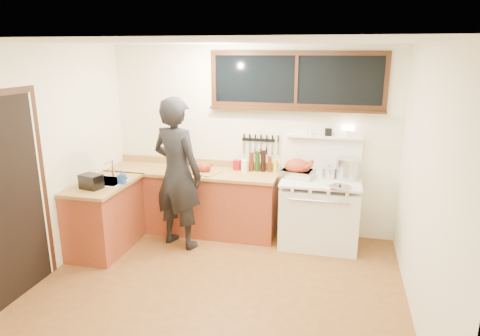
% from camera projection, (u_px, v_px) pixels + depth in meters
% --- Properties ---
extents(ground_plane, '(4.00, 3.50, 0.02)m').
position_uv_depth(ground_plane, '(218.00, 290.00, 4.69)').
color(ground_plane, brown).
extents(room_shell, '(4.10, 3.60, 2.65)m').
position_uv_depth(room_shell, '(215.00, 141.00, 4.25)').
color(room_shell, white).
rests_on(room_shell, ground).
extents(counter_back, '(2.44, 0.64, 1.00)m').
position_uv_depth(counter_back, '(192.00, 200.00, 6.10)').
color(counter_back, maroon).
rests_on(counter_back, ground).
extents(counter_left, '(0.64, 1.09, 0.90)m').
position_uv_depth(counter_left, '(105.00, 216.00, 5.53)').
color(counter_left, maroon).
rests_on(counter_left, ground).
extents(sink_unit, '(0.50, 0.45, 0.37)m').
position_uv_depth(sink_unit, '(107.00, 185.00, 5.49)').
color(sink_unit, white).
rests_on(sink_unit, counter_left).
extents(vintage_stove, '(1.02, 0.74, 1.57)m').
position_uv_depth(vintage_stove, '(320.00, 211.00, 5.66)').
color(vintage_stove, white).
rests_on(vintage_stove, ground).
extents(back_window, '(2.32, 0.13, 0.77)m').
position_uv_depth(back_window, '(296.00, 86.00, 5.61)').
color(back_window, black).
rests_on(back_window, room_shell).
extents(left_doorway, '(0.02, 1.04, 2.17)m').
position_uv_depth(left_doorway, '(12.00, 197.00, 4.33)').
color(left_doorway, black).
rests_on(left_doorway, ground).
extents(knife_strip, '(0.52, 0.03, 0.28)m').
position_uv_depth(knife_strip, '(260.00, 141.00, 5.93)').
color(knife_strip, black).
rests_on(knife_strip, room_shell).
extents(man, '(0.84, 0.68, 1.98)m').
position_uv_depth(man, '(177.00, 173.00, 5.50)').
color(man, black).
rests_on(man, ground).
extents(soap_bottle, '(0.08, 0.08, 0.18)m').
position_uv_depth(soap_bottle, '(122.00, 177.00, 5.35)').
color(soap_bottle, '#214DA7').
rests_on(soap_bottle, counter_left).
extents(toaster, '(0.29, 0.23, 0.18)m').
position_uv_depth(toaster, '(91.00, 182.00, 5.18)').
color(toaster, black).
rests_on(toaster, counter_left).
extents(cutting_board, '(0.53, 0.46, 0.15)m').
position_uv_depth(cutting_board, '(203.00, 169.00, 5.87)').
color(cutting_board, '#AB8043').
rests_on(cutting_board, counter_back).
extents(roast_turkey, '(0.48, 0.40, 0.25)m').
position_uv_depth(roast_turkey, '(297.00, 170.00, 5.64)').
color(roast_turkey, silver).
rests_on(roast_turkey, vintage_stove).
extents(stockpot, '(0.39, 0.39, 0.28)m').
position_uv_depth(stockpot, '(348.00, 169.00, 5.54)').
color(stockpot, silver).
rests_on(stockpot, vintage_stove).
extents(saucepan, '(0.19, 0.31, 0.14)m').
position_uv_depth(saucepan, '(329.00, 173.00, 5.61)').
color(saucepan, silver).
rests_on(saucepan, vintage_stove).
extents(pot_lid, '(0.29, 0.29, 0.04)m').
position_uv_depth(pot_lid, '(340.00, 187.00, 5.21)').
color(pot_lid, silver).
rests_on(pot_lid, vintage_stove).
extents(coffee_tin, '(0.10, 0.09, 0.14)m').
position_uv_depth(coffee_tin, '(237.00, 165.00, 5.99)').
color(coffee_tin, maroon).
rests_on(coffee_tin, counter_back).
extents(pitcher, '(0.09, 0.09, 0.17)m').
position_uv_depth(pitcher, '(245.00, 166.00, 5.88)').
color(pitcher, white).
rests_on(pitcher, counter_back).
extents(bottle_cluster, '(0.41, 0.07, 0.30)m').
position_uv_depth(bottle_cluster, '(262.00, 162.00, 5.90)').
color(bottle_cluster, black).
rests_on(bottle_cluster, counter_back).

